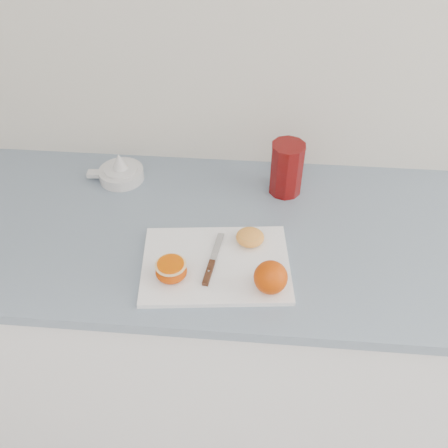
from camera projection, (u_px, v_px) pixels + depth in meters
The scene contains 8 objects.
counter at pixel (208, 330), 1.57m from camera, with size 2.51×0.64×0.89m.
cutting_board at pixel (216, 264), 1.17m from camera, with size 0.34×0.25×0.01m, color white.
whole_orange at pixel (271, 277), 1.08m from camera, with size 0.07×0.07×0.07m.
half_orange at pixel (171, 270), 1.12m from camera, with size 0.07×0.07×0.04m.
squeezed_shell at pixel (250, 237), 1.21m from camera, with size 0.07×0.07×0.03m.
paring_knife at pixel (210, 268), 1.15m from camera, with size 0.04×0.17×0.01m.
citrus_juicer at pixel (121, 172), 1.41m from camera, with size 0.16×0.13×0.08m.
red_tumbler at pixel (286, 170), 1.34m from camera, with size 0.09×0.09×0.15m.
Camera 1 is at (0.03, 0.77, 1.75)m, focal length 40.00 mm.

